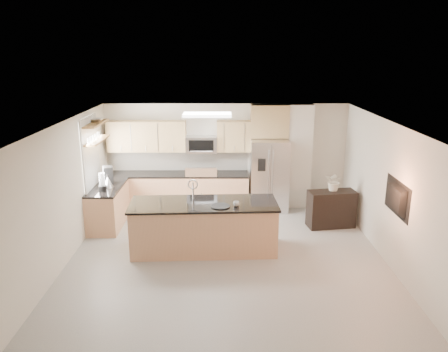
{
  "coord_description": "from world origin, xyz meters",
  "views": [
    {
      "loc": [
        -0.07,
        -7.46,
        3.84
      ],
      "look_at": [
        -0.05,
        1.3,
        1.32
      ],
      "focal_mm": 35.0,
      "sensor_mm": 36.0,
      "label": 1
    }
  ],
  "objects_px": {
    "coffee_maker": "(108,175)",
    "refrigerator": "(269,175)",
    "microwave": "(202,144)",
    "flower_vase": "(335,177)",
    "platter": "(221,206)",
    "cup": "(236,204)",
    "island": "(204,226)",
    "television": "(392,198)",
    "bowl": "(96,120)",
    "range": "(202,191)",
    "kettle": "(108,182)",
    "blender": "(102,183)",
    "credenza": "(331,209)"
  },
  "relations": [
    {
      "from": "coffee_maker",
      "to": "refrigerator",
      "type": "bearing_deg",
      "value": 11.62
    },
    {
      "from": "coffee_maker",
      "to": "range",
      "type": "bearing_deg",
      "value": 21.34
    },
    {
      "from": "television",
      "to": "flower_vase",
      "type": "bearing_deg",
      "value": 14.09
    },
    {
      "from": "cup",
      "to": "bowl",
      "type": "distance_m",
      "value": 3.73
    },
    {
      "from": "microwave",
      "to": "refrigerator",
      "type": "bearing_deg",
      "value": -5.86
    },
    {
      "from": "range",
      "to": "refrigerator",
      "type": "xyz_separation_m",
      "value": [
        1.66,
        -0.05,
        0.42
      ]
    },
    {
      "from": "range",
      "to": "island",
      "type": "xyz_separation_m",
      "value": [
        0.15,
        -2.37,
        0.03
      ]
    },
    {
      "from": "cup",
      "to": "blender",
      "type": "bearing_deg",
      "value": 157.82
    },
    {
      "from": "microwave",
      "to": "cup",
      "type": "distance_m",
      "value": 2.85
    },
    {
      "from": "refrigerator",
      "to": "television",
      "type": "distance_m",
      "value": 3.62
    },
    {
      "from": "microwave",
      "to": "bowl",
      "type": "xyz_separation_m",
      "value": [
        -2.25,
        -0.96,
        0.76
      ]
    },
    {
      "from": "island",
      "to": "television",
      "type": "distance_m",
      "value": 3.55
    },
    {
      "from": "microwave",
      "to": "blender",
      "type": "bearing_deg",
      "value": -143.87
    },
    {
      "from": "cup",
      "to": "blender",
      "type": "height_order",
      "value": "blender"
    },
    {
      "from": "refrigerator",
      "to": "island",
      "type": "xyz_separation_m",
      "value": [
        -1.51,
        -2.32,
        -0.39
      ]
    },
    {
      "from": "island",
      "to": "coffee_maker",
      "type": "height_order",
      "value": "island"
    },
    {
      "from": "refrigerator",
      "to": "coffee_maker",
      "type": "xyz_separation_m",
      "value": [
        -3.75,
        -0.77,
        0.22
      ]
    },
    {
      "from": "platter",
      "to": "flower_vase",
      "type": "bearing_deg",
      "value": 30.26
    },
    {
      "from": "blender",
      "to": "television",
      "type": "xyz_separation_m",
      "value": [
        5.59,
        -1.73,
        0.25
      ]
    },
    {
      "from": "kettle",
      "to": "island",
      "type": "bearing_deg",
      "value": -29.68
    },
    {
      "from": "kettle",
      "to": "coffee_maker",
      "type": "xyz_separation_m",
      "value": [
        -0.07,
        0.31,
        0.06
      ]
    },
    {
      "from": "microwave",
      "to": "blender",
      "type": "xyz_separation_m",
      "value": [
        -2.08,
        -1.51,
        -0.53
      ]
    },
    {
      "from": "platter",
      "to": "coffee_maker",
      "type": "height_order",
      "value": "coffee_maker"
    },
    {
      "from": "kettle",
      "to": "television",
      "type": "relative_size",
      "value": 0.27
    },
    {
      "from": "cup",
      "to": "blender",
      "type": "relative_size",
      "value": 0.29
    },
    {
      "from": "bowl",
      "to": "television",
      "type": "bearing_deg",
      "value": -21.6
    },
    {
      "from": "platter",
      "to": "blender",
      "type": "height_order",
      "value": "blender"
    },
    {
      "from": "refrigerator",
      "to": "cup",
      "type": "relative_size",
      "value": 14.99
    },
    {
      "from": "microwave",
      "to": "coffee_maker",
      "type": "bearing_deg",
      "value": -155.78
    },
    {
      "from": "platter",
      "to": "refrigerator",
      "type": "bearing_deg",
      "value": 65.09
    },
    {
      "from": "range",
      "to": "cup",
      "type": "height_order",
      "value": "range"
    },
    {
      "from": "credenza",
      "to": "kettle",
      "type": "height_order",
      "value": "kettle"
    },
    {
      "from": "range",
      "to": "platter",
      "type": "bearing_deg",
      "value": -79.5
    },
    {
      "from": "microwave",
      "to": "credenza",
      "type": "bearing_deg",
      "value": -23.51
    },
    {
      "from": "flower_vase",
      "to": "refrigerator",
      "type": "bearing_deg",
      "value": 141.61
    },
    {
      "from": "coffee_maker",
      "to": "island",
      "type": "bearing_deg",
      "value": -34.68
    },
    {
      "from": "island",
      "to": "kettle",
      "type": "distance_m",
      "value": 2.56
    },
    {
      "from": "refrigerator",
      "to": "bowl",
      "type": "bearing_deg",
      "value": -168.53
    },
    {
      "from": "island",
      "to": "flower_vase",
      "type": "bearing_deg",
      "value": 21.3
    },
    {
      "from": "platter",
      "to": "television",
      "type": "distance_m",
      "value": 3.1
    },
    {
      "from": "refrigerator",
      "to": "range",
      "type": "bearing_deg",
      "value": 178.4
    },
    {
      "from": "island",
      "to": "platter",
      "type": "relative_size",
      "value": 7.99
    },
    {
      "from": "bowl",
      "to": "kettle",
      "type": "bearing_deg",
      "value": -52.39
    },
    {
      "from": "microwave",
      "to": "television",
      "type": "xyz_separation_m",
      "value": [
        3.51,
        -3.24,
        -0.28
      ]
    },
    {
      "from": "television",
      "to": "island",
      "type": "bearing_deg",
      "value": 77.42
    },
    {
      "from": "microwave",
      "to": "cup",
      "type": "bearing_deg",
      "value": -73.77
    },
    {
      "from": "cup",
      "to": "platter",
      "type": "distance_m",
      "value": 0.3
    },
    {
      "from": "refrigerator",
      "to": "coffee_maker",
      "type": "height_order",
      "value": "refrigerator"
    },
    {
      "from": "flower_vase",
      "to": "platter",
      "type": "bearing_deg",
      "value": -149.74
    },
    {
      "from": "cup",
      "to": "coffee_maker",
      "type": "bearing_deg",
      "value": 148.87
    }
  ]
}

